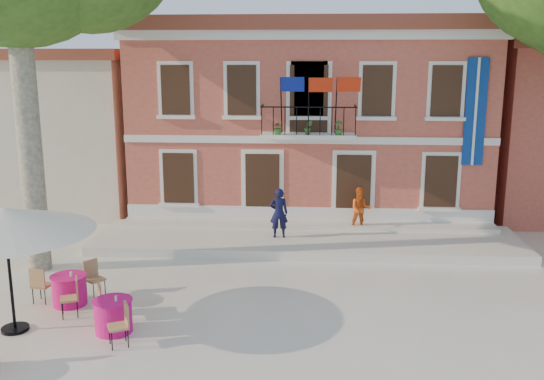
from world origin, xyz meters
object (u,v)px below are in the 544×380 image
(cafe_table_1, at_px, (113,314))
(pedestrian_orange, at_px, (361,209))
(cafe_table_0, at_px, (69,288))
(pedestrian_navy, at_px, (279,213))
(patio_umbrella, at_px, (5,221))

(cafe_table_1, bearing_deg, pedestrian_orange, 51.27)
(pedestrian_orange, height_order, cafe_table_1, pedestrian_orange)
(pedestrian_orange, height_order, cafe_table_0, pedestrian_orange)
(cafe_table_0, xyz_separation_m, cafe_table_1, (1.61, -1.45, -0.01))
(cafe_table_1, bearing_deg, pedestrian_navy, 63.02)
(patio_umbrella, distance_m, pedestrian_orange, 11.51)
(pedestrian_navy, height_order, cafe_table_1, pedestrian_navy)
(patio_umbrella, bearing_deg, pedestrian_navy, 49.88)
(pedestrian_navy, relative_size, pedestrian_orange, 1.10)
(patio_umbrella, xyz_separation_m, cafe_table_1, (2.29, 0.08, -2.18))
(cafe_table_1, bearing_deg, patio_umbrella, -177.92)
(patio_umbrella, relative_size, pedestrian_orange, 2.60)
(cafe_table_0, height_order, cafe_table_1, same)
(pedestrian_navy, distance_m, cafe_table_1, 7.49)
(pedestrian_navy, distance_m, cafe_table_0, 7.24)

